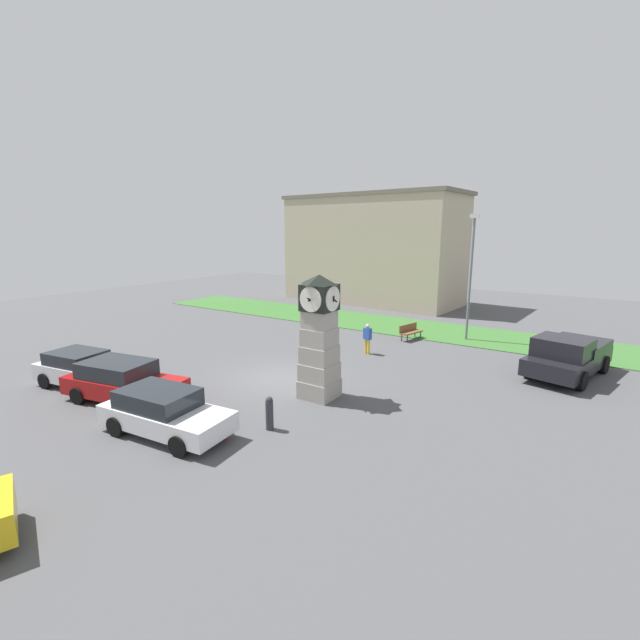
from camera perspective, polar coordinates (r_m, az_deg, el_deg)
ground_plane at (r=18.87m, az=-5.59°, el=-7.62°), size 66.80×66.80×0.00m
clock_tower at (r=16.03m, az=-0.08°, el=-2.62°), size 1.47×1.46×4.72m
bollard_near_tower at (r=13.79m, az=-12.72°, el=-13.60°), size 0.21×0.21×0.85m
bollard_mid_row at (r=14.10m, az=-6.76°, el=-12.18°), size 0.25×0.25×1.12m
car_navy_sedan at (r=20.11m, az=-29.23°, el=-5.67°), size 4.06×2.31×1.45m
car_near_tower at (r=17.72m, az=-24.80°, el=-7.39°), size 4.83×2.72×1.52m
car_by_building at (r=14.51m, az=-20.06°, el=-11.41°), size 4.44×2.22×1.43m
pickup_truck at (r=21.65m, az=30.19°, el=-4.07°), size 3.30×5.48×1.85m
bench at (r=25.44m, az=11.94°, el=-1.42°), size 0.92×1.68×0.90m
pedestrian_near_bench at (r=22.12m, az=6.34°, el=-2.26°), size 0.45×0.33×1.58m
street_lamp_near_road at (r=25.72m, az=19.48°, el=6.35°), size 0.50×0.24×7.15m
warehouse_blue_far at (r=38.20m, az=7.01°, el=9.41°), size 15.93×7.74×9.25m
grass_verge_far at (r=28.83m, az=10.74°, el=-0.82°), size 40.08×5.23×0.04m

